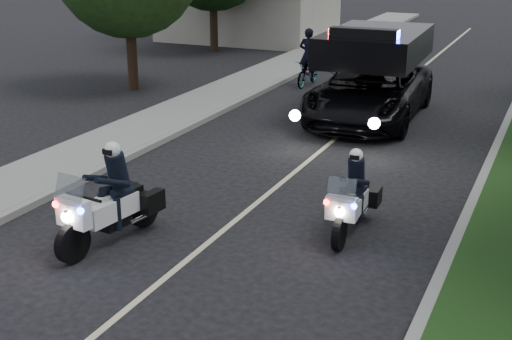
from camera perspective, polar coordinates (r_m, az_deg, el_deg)
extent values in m
plane|color=black|center=(10.75, -10.72, -11.30)|extent=(120.00, 120.00, 0.00)
cube|color=gray|center=(18.34, 18.74, 1.15)|extent=(0.20, 60.00, 0.15)
cube|color=gray|center=(20.67, -4.41, 4.05)|extent=(0.20, 60.00, 0.15)
cube|color=gray|center=(21.20, -7.03, 4.35)|extent=(2.00, 60.00, 0.16)
cube|color=#BFB78C|center=(19.12, 6.47, 2.54)|extent=(0.12, 50.00, 0.01)
imported|color=black|center=(21.33, 9.16, 4.12)|extent=(3.15, 6.37, 3.04)
imported|color=black|center=(25.80, 4.23, 6.88)|extent=(0.67, 1.81, 0.94)
imported|color=black|center=(25.80, 4.23, 6.88)|extent=(0.70, 0.49, 1.88)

